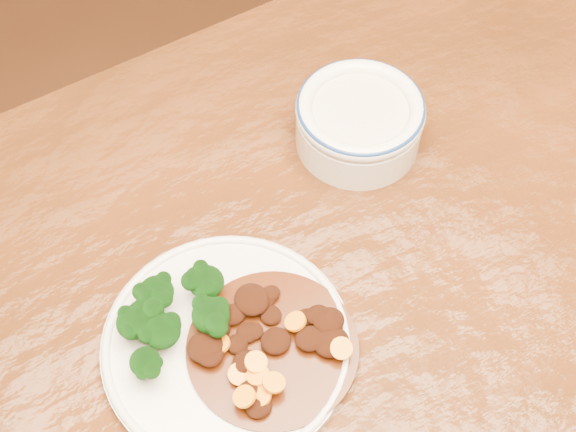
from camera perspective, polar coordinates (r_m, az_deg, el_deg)
dining_table at (r=0.83m, az=5.45°, el=-11.30°), size 1.52×0.94×0.75m
dinner_plate at (r=0.75m, az=-4.38°, el=-9.04°), size 0.23×0.23×0.01m
broccoli_florets at (r=0.74m, az=-8.55°, el=-7.00°), size 0.11×0.09×0.04m
mince_stew at (r=0.74m, az=-1.45°, el=-8.90°), size 0.16×0.16×0.03m
dip_bowl at (r=0.86m, az=5.09°, el=6.78°), size 0.14×0.14×0.06m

